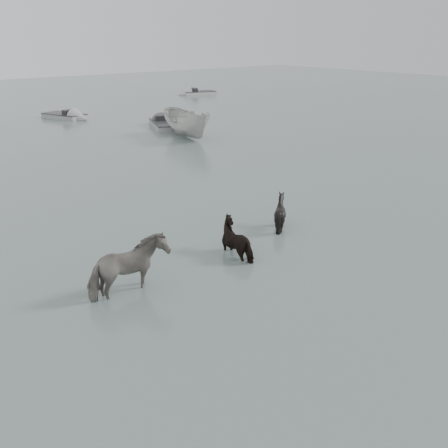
{
  "coord_description": "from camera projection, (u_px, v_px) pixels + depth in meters",
  "views": [
    {
      "loc": [
        -9.31,
        -9.47,
        6.44
      ],
      "look_at": [
        -0.46,
        1.56,
        1.0
      ],
      "focal_mm": 40.0,
      "sensor_mm": 36.0,
      "label": 1
    }
  ],
  "objects": [
    {
      "name": "skiff_port",
      "position": [
        164.0,
        122.0,
        36.18
      ],
      "size": [
        3.49,
        5.77,
        0.75
      ],
      "primitive_type": null,
      "rotation": [
        0.0,
        0.0,
        1.2
      ],
      "color": "#9B9D9B",
      "rests_on": "ground"
    },
    {
      "name": "skiff_star",
      "position": [
        199.0,
        91.0,
        55.26
      ],
      "size": [
        5.13,
        2.81,
        0.75
      ],
      "primitive_type": null,
      "rotation": [
        0.0,
        0.0,
        2.88
      ],
      "color": "beige",
      "rests_on": "ground"
    },
    {
      "name": "skiff_mid",
      "position": [
        64.0,
        114.0,
        39.91
      ],
      "size": [
        3.18,
        5.33,
        0.75
      ],
      "primitive_type": null,
      "rotation": [
        0.0,
        0.0,
        -1.24
      ],
      "color": "#999B99",
      "rests_on": "ground"
    },
    {
      "name": "pony_pinto",
      "position": [
        128.0,
        262.0,
        12.87
      ],
      "size": [
        2.16,
        1.04,
        1.8
      ],
      "primitive_type": "imported",
      "rotation": [
        0.0,
        0.0,
        1.6
      ],
      "color": "black",
      "rests_on": "ground"
    },
    {
      "name": "pony_dark",
      "position": [
        241.0,
        231.0,
        15.36
      ],
      "size": [
        1.7,
        1.81,
        1.46
      ],
      "primitive_type": "imported",
      "rotation": [
        0.0,
        0.0,
        1.96
      ],
      "color": "black",
      "rests_on": "ground"
    },
    {
      "name": "pony_black",
      "position": [
        280.0,
        208.0,
        17.47
      ],
      "size": [
        1.26,
        1.13,
        1.38
      ],
      "primitive_type": "imported",
      "rotation": [
        0.0,
        0.0,
        1.58
      ],
      "color": "black",
      "rests_on": "ground"
    },
    {
      "name": "ground",
      "position": [
        269.0,
        267.0,
        14.64
      ],
      "size": [
        140.0,
        140.0,
        0.0
      ],
      "primitive_type": "plane",
      "color": "#505F5C",
      "rests_on": "ground"
    },
    {
      "name": "boat_small",
      "position": [
        187.0,
        122.0,
        32.55
      ],
      "size": [
        2.56,
        5.34,
        1.98
      ],
      "primitive_type": "imported",
      "rotation": [
        0.0,
        0.0,
        -0.13
      ],
      "color": "#B1B2AD",
      "rests_on": "ground"
    }
  ]
}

